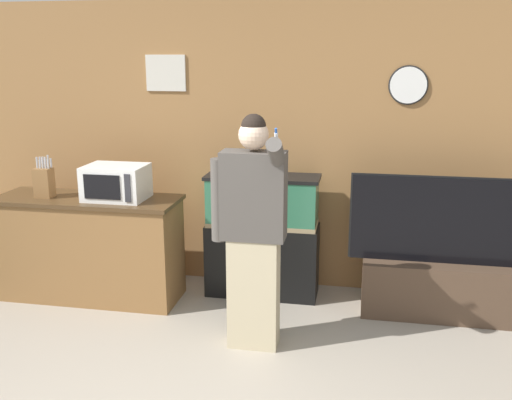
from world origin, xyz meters
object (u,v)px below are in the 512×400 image
Objects in this scene: counter_island at (90,248)px; microwave at (116,182)px; person_standing at (252,230)px; knife_block at (44,182)px; tv_on_stand at (442,275)px; aquarium_on_stand at (263,236)px.

counter_island is 0.67m from microwave.
knife_block is at bearing 164.02° from person_standing.
microwave is at bearing 0.99° from counter_island.
tv_on_stand is at bearing 3.55° from microwave.
tv_on_stand is (1.54, -0.17, -0.20)m from aquarium_on_stand.
tv_on_stand is at bearing 3.31° from counter_island.
microwave is 0.64m from knife_block.
microwave is at bearing 154.92° from person_standing.
person_standing reaches higher than knife_block.
knife_block is 0.33× the size of aquarium_on_stand.
knife_block is at bearing -168.08° from aquarium_on_stand.
tv_on_stand reaches higher than counter_island.
knife_block is 0.23× the size of tv_on_stand.
person_standing is at bearing -151.68° from tv_on_stand.
counter_island is 1.04× the size of tv_on_stand.
aquarium_on_stand is (1.21, 0.34, -0.51)m from microwave.
tv_on_stand is at bearing 28.32° from person_standing.
counter_island is 1.46× the size of aquarium_on_stand.
counter_island is 0.93× the size of person_standing.
person_standing reaches higher than tv_on_stand.
knife_block reaches higher than aquarium_on_stand.
aquarium_on_stand is (1.85, 0.39, -0.50)m from knife_block.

